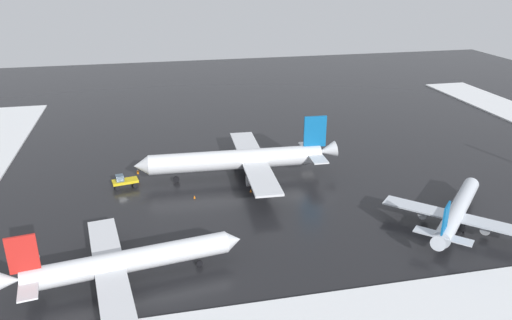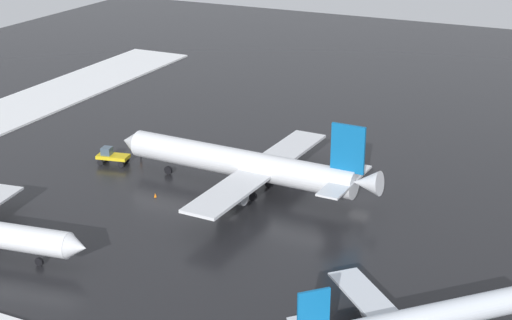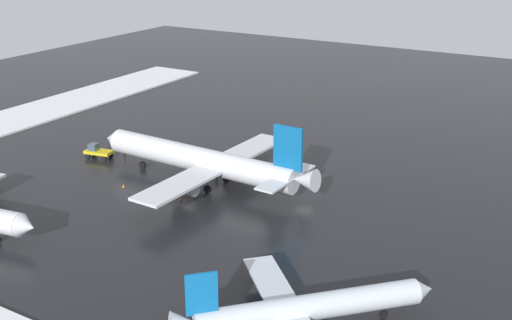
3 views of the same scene
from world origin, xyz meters
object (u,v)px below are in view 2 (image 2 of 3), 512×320
ground_crew_by_nose_gear (255,173)px  traffic_cone_mid_line (155,195)px  ground_crew_beside_wing (141,152)px  traffic_cone_near_nose (225,208)px  airplane_parked_portside (245,164)px  traffic_cone_wingtip_side (333,175)px  pushback_tug (111,156)px

ground_crew_by_nose_gear → traffic_cone_mid_line: ground_crew_by_nose_gear is taller
ground_crew_beside_wing → traffic_cone_near_nose: (19.92, -10.80, -0.70)m
ground_crew_beside_wing → ground_crew_by_nose_gear: (18.96, -0.17, 0.00)m
traffic_cone_near_nose → airplane_parked_portside: bearing=93.9°
traffic_cone_mid_line → traffic_cone_wingtip_side: 25.14m
ground_crew_beside_wing → ground_crew_by_nose_gear: 18.96m
traffic_cone_near_nose → traffic_cone_mid_line: 10.24m
pushback_tug → traffic_cone_near_nose: (22.45, -7.02, -1.01)m
airplane_parked_portside → traffic_cone_mid_line: (-9.79, -7.11, -3.56)m
traffic_cone_wingtip_side → airplane_parked_portside: bearing=-132.1°
airplane_parked_portside → ground_crew_by_nose_gear: 4.92m
airplane_parked_portside → ground_crew_beside_wing: airplane_parked_portside is taller
airplane_parked_portside → traffic_cone_wingtip_side: bearing=-129.8°
traffic_cone_near_nose → ground_crew_beside_wing: bearing=151.5°
pushback_tug → traffic_cone_near_nose: 23.54m
ground_crew_by_nose_gear → traffic_cone_wingtip_side: ground_crew_by_nose_gear is taller
traffic_cone_mid_line → traffic_cone_wingtip_side: (18.62, 16.88, 0.00)m
pushback_tug → ground_crew_beside_wing: 4.56m
airplane_parked_portside → ground_crew_by_nose_gear: (-0.51, 3.97, -2.86)m
traffic_cone_near_nose → traffic_cone_mid_line: same height
ground_crew_by_nose_gear → traffic_cone_wingtip_side: size_ratio=3.11×
traffic_cone_near_nose → traffic_cone_mid_line: bearing=-177.5°
traffic_cone_near_nose → pushback_tug: bearing=162.6°
airplane_parked_portside → traffic_cone_mid_line: bearing=38.3°
ground_crew_beside_wing → traffic_cone_mid_line: (9.68, -11.24, -0.70)m
traffic_cone_near_nose → traffic_cone_mid_line: size_ratio=1.00×
traffic_cone_wingtip_side → ground_crew_beside_wing: bearing=-168.7°
traffic_cone_near_nose → traffic_cone_wingtip_side: same height
ground_crew_by_nose_gear → traffic_cone_near_nose: ground_crew_by_nose_gear is taller
airplane_parked_portside → traffic_cone_mid_line: 12.61m
ground_crew_by_nose_gear → traffic_cone_near_nose: (0.96, -10.63, -0.70)m
ground_crew_beside_wing → traffic_cone_near_nose: bearing=156.4°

